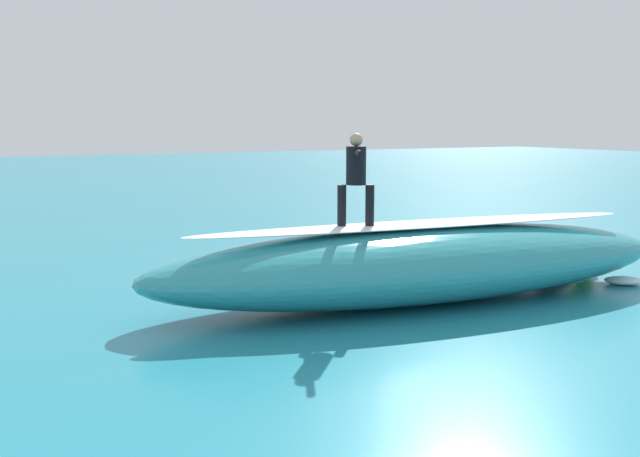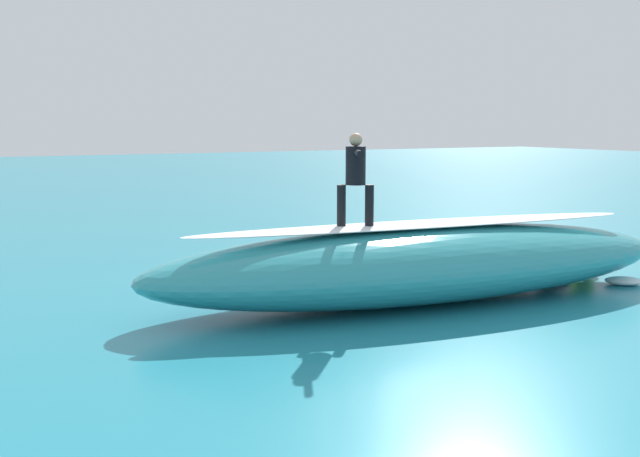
# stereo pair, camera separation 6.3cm
# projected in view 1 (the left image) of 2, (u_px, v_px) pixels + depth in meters

# --- Properties ---
(ground_plane) EXTENTS (120.00, 120.00, 0.00)m
(ground_plane) POSITION_uv_depth(u_px,v_px,m) (370.00, 277.00, 14.74)
(ground_plane) COLOR teal
(wave_crest) EXTENTS (10.19, 3.76, 1.31)m
(wave_crest) POSITION_uv_depth(u_px,v_px,m) (422.00, 263.00, 12.73)
(wave_crest) COLOR teal
(wave_crest) RESTS_ON ground_plane
(wave_foam_lip) EXTENTS (8.51, 1.87, 0.08)m
(wave_foam_lip) POSITION_uv_depth(u_px,v_px,m) (423.00, 224.00, 12.63)
(wave_foam_lip) COLOR white
(wave_foam_lip) RESTS_ON wave_crest
(surfboard_riding) EXTENTS (2.15, 1.38, 0.06)m
(surfboard_riding) POSITION_uv_depth(u_px,v_px,m) (356.00, 228.00, 12.17)
(surfboard_riding) COLOR silver
(surfboard_riding) RESTS_ON wave_crest
(surfer_riding) EXTENTS (0.72, 1.38, 1.56)m
(surfer_riding) POSITION_uv_depth(u_px,v_px,m) (356.00, 173.00, 12.03)
(surfer_riding) COLOR black
(surfer_riding) RESTS_ON surfboard_riding
(surfboard_paddling) EXTENTS (2.22, 1.61, 0.07)m
(surfboard_paddling) POSITION_uv_depth(u_px,v_px,m) (292.00, 267.00, 15.52)
(surfboard_paddling) COLOR #E0563D
(surfboard_paddling) RESTS_ON ground_plane
(surfer_paddling) EXTENTS (1.61, 1.11, 0.32)m
(surfer_paddling) POSITION_uv_depth(u_px,v_px,m) (289.00, 260.00, 15.38)
(surfer_paddling) COLOR black
(surfer_paddling) RESTS_ON surfboard_paddling
(buoy_marker) EXTENTS (0.53, 0.53, 0.90)m
(buoy_marker) POSITION_uv_depth(u_px,v_px,m) (582.00, 261.00, 15.01)
(buoy_marker) COLOR yellow
(buoy_marker) RESTS_ON ground_plane
(foam_patch_near) EXTENTS (0.93, 0.60, 0.16)m
(foam_patch_near) POSITION_uv_depth(u_px,v_px,m) (553.00, 277.00, 14.32)
(foam_patch_near) COLOR white
(foam_patch_near) RESTS_ON ground_plane
(foam_patch_mid) EXTENTS (0.85, 0.80, 0.15)m
(foam_patch_mid) POSITION_uv_depth(u_px,v_px,m) (623.00, 281.00, 14.05)
(foam_patch_mid) COLOR white
(foam_patch_mid) RESTS_ON ground_plane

